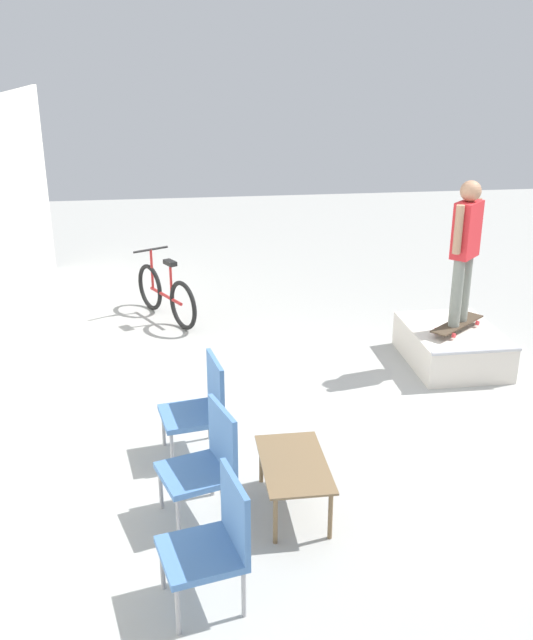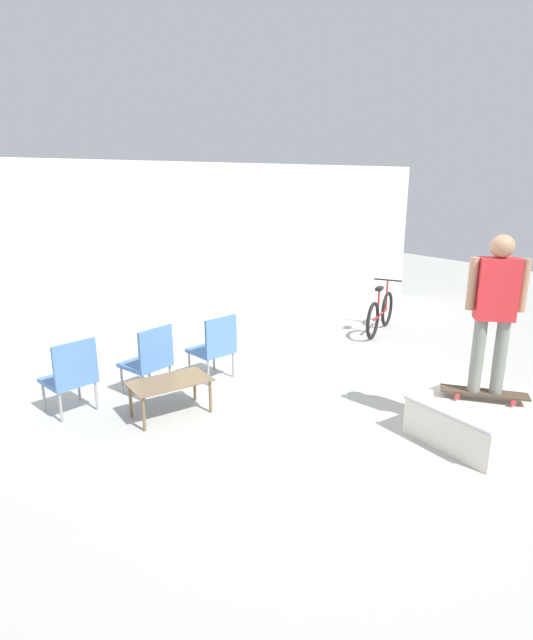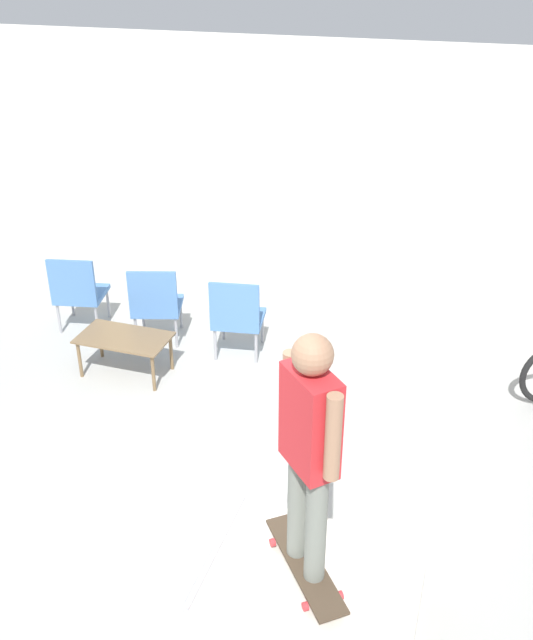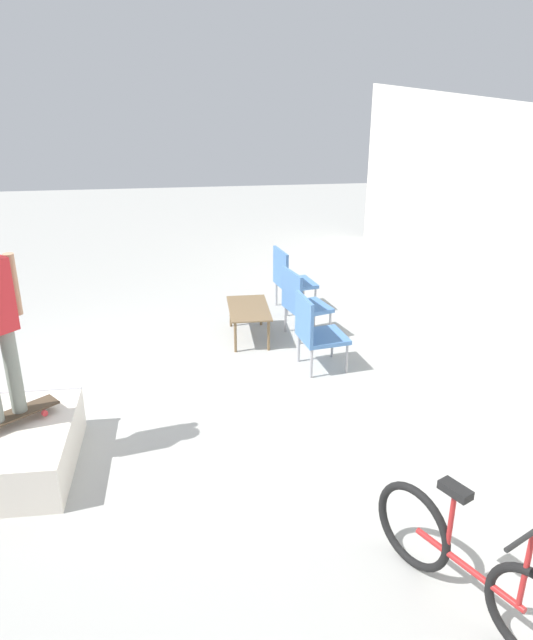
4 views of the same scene
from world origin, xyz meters
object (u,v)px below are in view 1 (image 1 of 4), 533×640
object	(u,v)px
skate_ramp_box	(452,346)
patio_chair_left	(215,538)
skateboard_on_ramp	(457,324)
bicycle	(166,294)
patio_chair_center	(206,460)
patio_chair_right	(201,404)
coffee_table	(294,468)
person_skater	(466,242)

from	to	relation	value
skate_ramp_box	patio_chair_left	world-z (taller)	patio_chair_left
skateboard_on_ramp	patio_chair_left	size ratio (longest dim) A/B	0.88
skateboard_on_ramp	bicycle	world-z (taller)	bicycle
patio_chair_center	patio_chair_left	bearing A→B (deg)	-17.19
patio_chair_right	skateboard_on_ramp	bearing A→B (deg)	107.61
coffee_table	patio_chair_center	distance (m)	0.70
patio_chair_left	patio_chair_right	distance (m)	1.91
patio_chair_right	bicycle	world-z (taller)	bicycle
skate_ramp_box	patio_chair_center	size ratio (longest dim) A/B	1.49
person_skater	patio_chair_center	bearing A→B (deg)	174.71
person_skater	patio_chair_right	xyz separation A→B (m)	(-1.58, 3.06, -1.00)
person_skater	patio_chair_right	bearing A→B (deg)	162.51
skateboard_on_ramp	patio_chair_left	bearing A→B (deg)	-169.96
skateboard_on_ramp	coffee_table	bearing A→B (deg)	-171.59
patio_chair_left	skateboard_on_ramp	bearing A→B (deg)	126.10
patio_chair_right	bicycle	size ratio (longest dim) A/B	0.63
skateboard_on_ramp	patio_chair_center	distance (m)	3.97
skateboard_on_ramp	patio_chair_right	world-z (taller)	patio_chair_right
person_skater	bicycle	size ratio (longest dim) A/B	1.13
skate_ramp_box	patio_chair_left	size ratio (longest dim) A/B	1.49
skateboard_on_ramp	patio_chair_left	xyz separation A→B (m)	(-3.49, 3.06, -0.02)
coffee_table	patio_chair_center	xyz separation A→B (m)	(0.03, 0.69, 0.12)
bicycle	coffee_table	bearing A→B (deg)	164.37
patio_chair_left	bicycle	world-z (taller)	bicycle
skateboard_on_ramp	patio_chair_center	world-z (taller)	patio_chair_center
skate_ramp_box	person_skater	size ratio (longest dim) A/B	0.83
skateboard_on_ramp	patio_chair_center	size ratio (longest dim) A/B	0.88
bicycle	patio_chair_left	bearing A→B (deg)	155.24
skate_ramp_box	person_skater	world-z (taller)	person_skater
skate_ramp_box	coffee_table	world-z (taller)	skate_ramp_box
person_skater	patio_chair_left	world-z (taller)	person_skater
person_skater	patio_chair_right	distance (m)	3.58
skate_ramp_box	bicycle	xyz separation A→B (m)	(1.96, 3.35, 0.14)
skate_ramp_box	patio_chair_center	xyz separation A→B (m)	(-2.58, 3.05, 0.28)
person_skater	patio_chair_center	xyz separation A→B (m)	(-2.52, 3.06, -1.00)
patio_chair_center	bicycle	distance (m)	4.55
bicycle	skate_ramp_box	bearing A→B (deg)	-148.29
coffee_table	patio_chair_left	xyz separation A→B (m)	(-0.94, 0.69, 0.12)
patio_chair_left	bicycle	size ratio (longest dim) A/B	0.63
patio_chair_left	patio_chair_center	size ratio (longest dim) A/B	1.00
skate_ramp_box	skateboard_on_ramp	size ratio (longest dim) A/B	1.69
person_skater	patio_chair_right	world-z (taller)	person_skater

